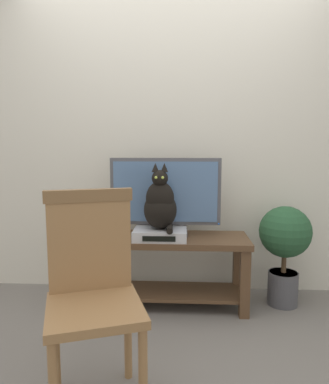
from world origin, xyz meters
name	(u,v)px	position (x,y,z in m)	size (l,w,h in m)	color
ground_plane	(169,337)	(0.00, 0.00, 0.00)	(12.00, 12.00, 0.00)	slate
back_wall	(174,124)	(0.00, 0.87, 1.40)	(7.00, 0.12, 2.80)	beige
tv_stand	(165,259)	(-0.05, 0.46, 0.36)	(1.25, 0.43, 0.54)	#513823
tv	(165,195)	(-0.05, 0.53, 0.85)	(0.84, 0.20, 0.59)	#4C4C51
media_box	(160,234)	(-0.08, 0.40, 0.57)	(0.38, 0.30, 0.07)	#BCBCC1
cat	(160,204)	(-0.08, 0.39, 0.79)	(0.24, 0.29, 0.48)	black
wooden_chair	(93,282)	(-0.34, -0.56, 0.58)	(0.54, 0.54, 1.00)	olive
book_stack	(107,230)	(-0.48, 0.44, 0.59)	(0.26, 0.19, 0.11)	olive
potted_plant	(285,243)	(0.85, 0.52, 0.49)	(0.39, 0.39, 0.77)	#47474C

